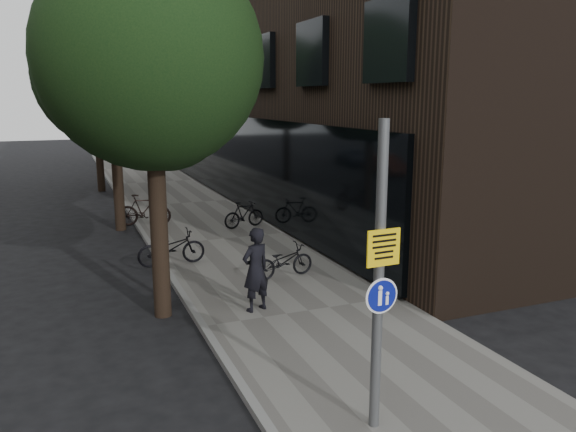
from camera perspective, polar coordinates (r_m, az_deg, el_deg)
ground at (r=9.33m, az=9.35°, el=-17.30°), size 120.00×120.00×0.00m
sidewalk at (r=18.07m, az=-6.62°, el=-2.48°), size 4.50×60.00×0.12m
curb_edge at (r=17.63m, az=-13.69°, el=-3.09°), size 0.15×60.00×0.13m
building_right_dark_brick at (r=31.94m, az=2.01°, el=19.97°), size 12.00×40.00×18.00m
street_tree_near at (r=11.69m, az=-13.49°, el=14.44°), size 4.40×4.40×7.50m
street_tree_mid at (r=20.13m, az=-17.32°, el=13.06°), size 5.00×5.00×7.80m
street_tree_far at (r=29.10m, az=-18.94°, el=12.45°), size 5.00×5.00×7.80m
signpost at (r=7.43m, az=9.20°, el=-6.33°), size 0.48×0.14×4.17m
pedestrian at (r=11.78m, az=-3.31°, el=-5.45°), size 0.76×0.63×1.80m
parked_bike_facade_near at (r=14.03m, az=-0.44°, el=-4.59°), size 1.66×0.74×0.84m
parked_bike_facade_far at (r=19.43m, az=-4.49°, el=0.16°), size 1.59×0.75×0.92m
parked_bike_curb_near at (r=15.37m, az=-11.77°, el=-3.17°), size 1.83×0.69×0.95m
parked_bike_curb_far at (r=20.26m, az=-14.42°, el=0.59°), size 1.93×1.06×1.11m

